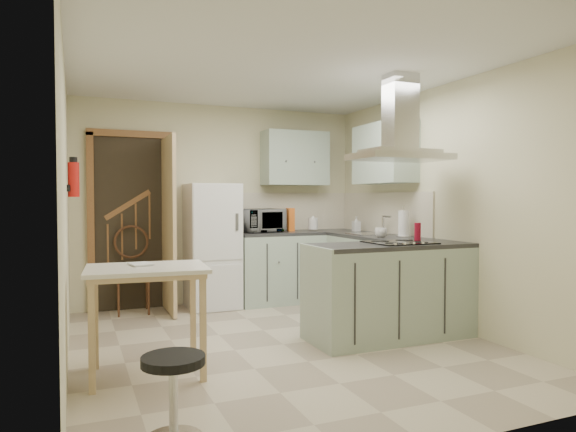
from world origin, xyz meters
name	(u,v)px	position (x,y,z in m)	size (l,w,h in m)	color
floor	(283,344)	(0.00, 0.00, 0.00)	(4.20, 4.20, 0.00)	#C3B498
ceiling	(283,67)	(0.00, 0.00, 2.50)	(4.20, 4.20, 0.00)	silver
back_wall	(221,204)	(0.00, 2.10, 1.25)	(3.60, 3.60, 0.00)	beige
left_wall	(66,208)	(-1.80, 0.00, 1.25)	(4.20, 4.20, 0.00)	beige
right_wall	(444,206)	(1.80, 0.00, 1.25)	(4.20, 4.20, 0.00)	beige
doorway	(132,222)	(-1.10, 2.07, 1.05)	(1.10, 0.12, 2.10)	brown
fridge	(212,246)	(-0.20, 1.80, 0.75)	(0.60, 0.60, 1.50)	white
counter_back	(278,267)	(0.66, 1.80, 0.45)	(1.08, 0.60, 0.90)	#9EB2A0
counter_right	(362,270)	(1.50, 1.12, 0.45)	(0.60, 1.95, 0.90)	#9EB2A0
splashback	(291,211)	(0.96, 2.09, 1.15)	(1.68, 0.02, 0.50)	beige
wall_cabinet_back	(295,158)	(0.95, 1.93, 1.85)	(0.85, 0.35, 0.70)	#9EB2A0
wall_cabinet_right	(384,154)	(1.62, 0.85, 1.85)	(0.35, 0.90, 0.70)	#9EB2A0
peninsula	(390,291)	(1.02, -0.18, 0.45)	(1.55, 0.65, 0.90)	#9EB2A0
hob	(399,242)	(1.12, -0.18, 0.91)	(0.58, 0.50, 0.01)	black
extractor_hood	(400,157)	(1.12, -0.18, 1.72)	(0.90, 0.55, 0.10)	silver
sink	(370,234)	(1.50, 0.95, 0.91)	(0.45, 0.40, 0.01)	silver
fire_extinguisher	(74,180)	(-1.74, 0.90, 1.50)	(0.10, 0.10, 0.32)	#B2140F
drop_leaf_table	(147,321)	(-1.25, -0.36, 0.41)	(0.87, 0.65, 0.82)	tan
bentwood_chair	(133,274)	(-1.12, 1.84, 0.46)	(0.41, 0.41, 0.92)	#512D1B
stool	(173,397)	(-1.25, -1.47, 0.23)	(0.35, 0.35, 0.47)	black
microwave	(261,221)	(0.44, 1.82, 1.05)	(0.53, 0.36, 0.29)	black
kettle	(313,224)	(1.15, 1.79, 0.99)	(0.13, 0.13, 0.19)	silver
cereal_box	(290,220)	(0.86, 1.88, 1.05)	(0.08, 0.20, 0.30)	#D95F19
soap_bottle	(356,224)	(1.61, 1.47, 1.00)	(0.09, 0.09, 0.19)	silver
paper_towel	(404,223)	(1.63, 0.46, 1.05)	(0.12, 0.12, 0.30)	white
cup	(381,233)	(1.34, 0.48, 0.95)	(0.13, 0.13, 0.10)	silver
red_bottle	(418,232)	(1.42, -0.06, 0.99)	(0.06, 0.06, 0.18)	#A20D2A
book	(130,260)	(-1.35, -0.27, 0.86)	(0.15, 0.21, 0.09)	#A13539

